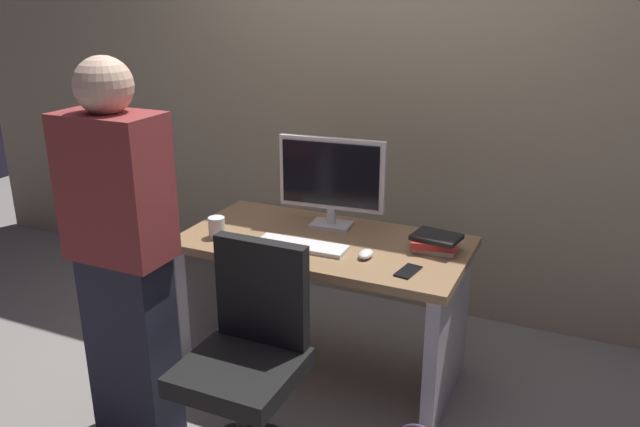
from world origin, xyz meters
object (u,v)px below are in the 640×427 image
object	(u,v)px
monitor	(331,178)
mouse	(366,254)
desk	(324,283)
office_chair	(248,371)
person_at_desk	(123,259)
book_stack	(435,242)
cup_near_keyboard	(217,227)
cell_phone	(408,271)
keyboard	(302,245)

from	to	relation	value
monitor	mouse	xyz separation A→B (m)	(0.30, -0.30, -0.24)
desk	office_chair	xyz separation A→B (m)	(-0.01, -0.73, -0.07)
person_at_desk	book_stack	xyz separation A→B (m)	(1.05, 0.87, -0.07)
desk	cup_near_keyboard	distance (m)	0.59
monitor	office_chair	bearing A→B (deg)	-87.76
book_stack	cell_phone	xyz separation A→B (m)	(-0.04, -0.28, -0.04)
mouse	keyboard	bearing A→B (deg)	-177.85
book_stack	cell_phone	size ratio (longest dim) A/B	1.68
monitor	cell_phone	xyz separation A→B (m)	(0.52, -0.37, -0.25)
desk	cell_phone	bearing A→B (deg)	-21.76
person_at_desk	monitor	distance (m)	1.09
desk	mouse	size ratio (longest dim) A/B	13.65
mouse	cup_near_keyboard	size ratio (longest dim) A/B	0.99
mouse	person_at_desk	bearing A→B (deg)	-140.20
cell_phone	desk	bearing A→B (deg)	167.07
monitor	cup_near_keyboard	bearing A→B (deg)	-140.60
person_at_desk	cup_near_keyboard	xyz separation A→B (m)	(0.05, 0.60, -0.06)
person_at_desk	cup_near_keyboard	world-z (taller)	person_at_desk
monitor	cell_phone	size ratio (longest dim) A/B	3.75
office_chair	mouse	distance (m)	0.74
office_chair	person_at_desk	size ratio (longest dim) A/B	0.57
monitor	cup_near_keyboard	world-z (taller)	monitor
monitor	book_stack	size ratio (longest dim) A/B	2.23
person_at_desk	desk	bearing A→B (deg)	55.44
cell_phone	cup_near_keyboard	bearing A→B (deg)	-171.65
monitor	keyboard	bearing A→B (deg)	-92.35
monitor	cup_near_keyboard	distance (m)	0.61
desk	cell_phone	size ratio (longest dim) A/B	9.48
mouse	cell_phone	world-z (taller)	mouse
office_chair	person_at_desk	distance (m)	0.67
cup_near_keyboard	office_chair	bearing A→B (deg)	-48.82
book_stack	office_chair	bearing A→B (deg)	-122.71
keyboard	book_stack	size ratio (longest dim) A/B	1.77
mouse	desk	bearing A→B (deg)	155.08
person_at_desk	cup_near_keyboard	bearing A→B (deg)	85.26
monitor	keyboard	size ratio (longest dim) A/B	1.26
monitor	cup_near_keyboard	size ratio (longest dim) A/B	5.35
keyboard	book_stack	world-z (taller)	book_stack
person_at_desk	book_stack	distance (m)	1.37
monitor	mouse	size ratio (longest dim) A/B	5.40
monitor	mouse	world-z (taller)	monitor
office_chair	mouse	xyz separation A→B (m)	(0.26, 0.61, 0.32)
desk	cup_near_keyboard	bearing A→B (deg)	-159.62
cell_phone	book_stack	bearing A→B (deg)	90.20
keyboard	cup_near_keyboard	bearing A→B (deg)	-174.96
keyboard	mouse	distance (m)	0.31
office_chair	cup_near_keyboard	distance (m)	0.81
book_stack	keyboard	bearing A→B (deg)	-159.29
desk	book_stack	bearing A→B (deg)	9.41
cell_phone	monitor	bearing A→B (deg)	153.06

